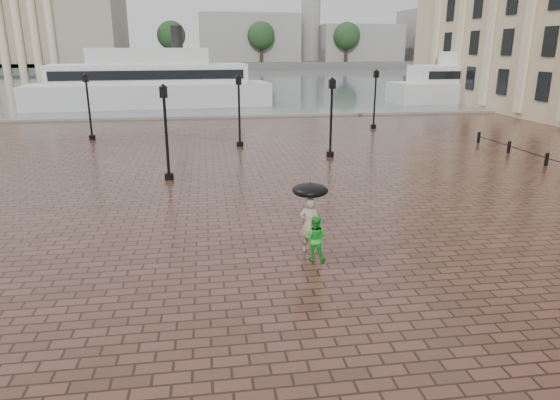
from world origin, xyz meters
name	(u,v)px	position (x,y,z in m)	size (l,w,h in m)	color
ground	(345,252)	(0.00, 0.00, 0.00)	(300.00, 300.00, 0.00)	#3D251B
harbour_water	(224,79)	(0.00, 92.00, 0.00)	(240.00, 240.00, 0.00)	#4E595E
quay_edge	(251,117)	(0.00, 32.00, 0.00)	(80.00, 0.60, 0.30)	slate
far_shore	(216,64)	(0.00, 160.00, 1.00)	(300.00, 60.00, 2.00)	#4C4C47
museum	(19,19)	(-55.00, 144.61, 13.91)	(57.00, 32.50, 26.00)	gray
distant_skyline	(365,37)	(48.14, 150.00, 9.45)	(102.50, 22.00, 33.00)	gray
far_trees	(217,36)	(0.00, 138.00, 9.42)	(188.00, 8.00, 13.50)	#2D2119
street_lamps	(246,111)	(-1.60, 17.60, 2.33)	(21.44, 14.44, 4.40)	black
adult_pedestrian	(309,225)	(-1.09, 0.22, 0.88)	(0.64, 0.42, 1.76)	tan
child_pedestrian	(315,238)	(-1.06, -0.44, 0.69)	(0.67, 0.52, 1.38)	green
ferry_near	(150,83)	(-9.83, 42.12, 2.50)	(25.86, 8.35, 8.33)	silver
ferry_far	(491,81)	(29.27, 41.96, 2.33)	(23.78, 6.14, 7.77)	silver
umbrella	(310,190)	(-1.09, 0.22, 1.99)	(1.10, 1.10, 1.16)	black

